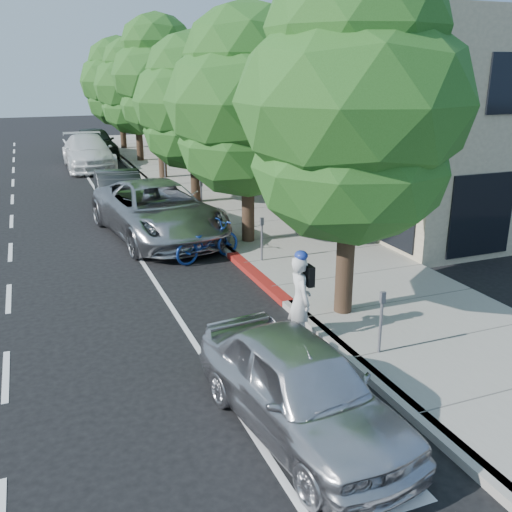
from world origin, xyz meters
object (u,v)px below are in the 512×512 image
street_tree_5 (119,83)px  white_pickup (88,152)px  street_tree_0 (353,107)px  street_tree_1 (248,104)px  bicycle (207,242)px  near_car_a (301,387)px  pedestrian (278,186)px  street_tree_4 (136,87)px  silver_suv (158,210)px  street_tree_2 (193,103)px  dark_sedan (119,192)px  street_tree_3 (158,77)px  dark_suv_far (95,142)px  cyclist (300,300)px

street_tree_5 → white_pickup: size_ratio=1.19×
street_tree_0 → street_tree_1: street_tree_0 is taller
bicycle → white_pickup: 18.06m
near_car_a → street_tree_0: bearing=44.4°
street_tree_5 → bicycle: street_tree_5 is taller
near_car_a → pedestrian: 13.71m
street_tree_5 → near_car_a: street_tree_5 is taller
street_tree_1 → street_tree_4: size_ratio=1.01×
street_tree_1 → white_pickup: (-3.10, 17.00, -3.47)m
street_tree_0 → street_tree_5: (-0.00, 30.00, -0.19)m
bicycle → street_tree_1: bearing=-76.7°
street_tree_5 → street_tree_4: bearing=-90.0°
silver_suv → pedestrian: bearing=7.2°
silver_suv → pedestrian: 5.06m
street_tree_2 → dark_sedan: 4.53m
silver_suv → street_tree_5: bearing=76.6°
bicycle → pedestrian: pedestrian is taller
street_tree_1 → street_tree_0: bearing=-90.0°
street_tree_4 → bicycle: bearing=-95.0°
bicycle → pedestrian: 5.87m
silver_suv → street_tree_2: bearing=51.8°
street_tree_1 → dark_sedan: (-3.10, 5.99, -3.60)m
street_tree_0 → pedestrian: street_tree_0 is taller
street_tree_1 → white_pickup: street_tree_1 is taller
street_tree_3 → pedestrian: street_tree_3 is taller
street_tree_3 → street_tree_4: bearing=90.0°
street_tree_3 → silver_suv: 11.13m
street_tree_2 → street_tree_3: size_ratio=0.86×
bicycle → dark_suv_far: 22.44m
street_tree_4 → cyclist: street_tree_4 is taller
street_tree_2 → bicycle: street_tree_2 is taller
silver_suv → pedestrian: pedestrian is taller
street_tree_2 → bicycle: (-1.66, -7.00, -3.51)m
white_pickup → dark_suv_far: 4.52m
street_tree_1 → street_tree_5: (-0.00, 24.00, 0.07)m
white_pickup → silver_suv: bearing=-87.4°
dark_suv_far → near_car_a: dark_suv_far is taller
cyclist → dark_suv_far: bearing=6.7°
street_tree_1 → bicycle: 4.28m
street_tree_5 → street_tree_3: bearing=-90.0°
street_tree_1 → dark_suv_far: street_tree_1 is taller
bicycle → cyclist: bearing=164.2°
street_tree_3 → pedestrian: size_ratio=4.02×
bicycle → street_tree_4: bearing=-22.7°
street_tree_3 → white_pickup: size_ratio=1.26×
street_tree_2 → pedestrian: (2.43, -2.83, -2.95)m
dark_sedan → white_pickup: bearing=93.2°
dark_sedan → dark_suv_far: 15.46m
street_tree_3 → bicycle: 13.83m
cyclist → street_tree_0: bearing=-57.3°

